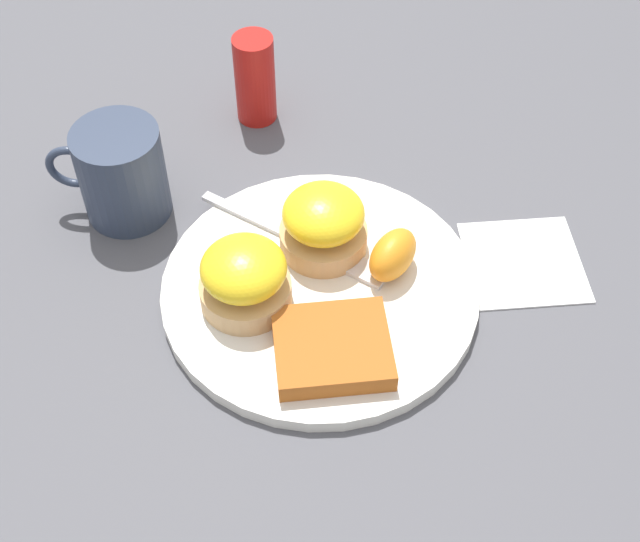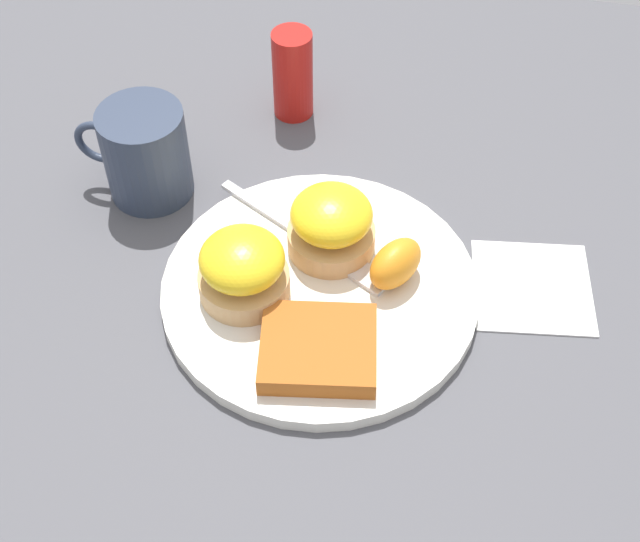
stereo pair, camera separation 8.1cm
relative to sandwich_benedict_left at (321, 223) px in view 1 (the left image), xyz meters
name	(u,v)px [view 1 (the left image)]	position (x,y,z in m)	size (l,w,h in m)	color
ground_plane	(320,294)	(0.00, 0.05, -0.05)	(1.10, 1.10, 0.00)	#4C4C51
plate	(320,290)	(0.00, 0.05, -0.04)	(0.29, 0.29, 0.01)	silver
sandwich_benedict_left	(321,223)	(0.00, 0.00, 0.00)	(0.08, 0.08, 0.07)	tan
sandwich_benedict_right	(244,278)	(0.06, 0.07, 0.00)	(0.08, 0.08, 0.07)	tan
hashbrown_patty	(332,348)	(-0.02, 0.13, -0.02)	(0.10, 0.09, 0.02)	#AA571E
orange_wedge	(393,255)	(-0.07, 0.03, -0.01)	(0.06, 0.04, 0.04)	orange
fork	(304,242)	(0.02, 0.00, -0.03)	(0.19, 0.11, 0.00)	silver
cup	(121,173)	(0.20, -0.05, 0.00)	(0.12, 0.09, 0.10)	#2D384C
napkin	(524,261)	(-0.20, 0.00, -0.04)	(0.11, 0.11, 0.00)	white
condiment_bottle	(255,79)	(0.08, -0.20, 0.01)	(0.04, 0.04, 0.10)	#B21914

